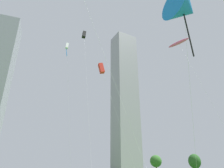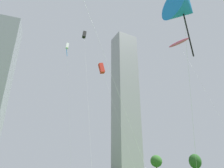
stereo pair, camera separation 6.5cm
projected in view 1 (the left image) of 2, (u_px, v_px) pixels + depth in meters
name	position (u px, v px, depth m)	size (l,w,h in m)	color
kite_flying_0	(84.00, 35.00, 49.13)	(1.36, 11.18, 33.83)	silver
kite_flying_2	(67.00, 47.00, 39.85)	(3.90, 6.27, 25.61)	silver
kite_flying_3	(184.00, 8.00, 15.66)	(4.28, 6.65, 15.30)	silver
kite_flying_4	(178.00, 43.00, 43.97)	(3.28, 12.91, 28.54)	silver
kite_flying_5	(101.00, 68.00, 35.40)	(7.04, 0.89, 19.79)	silver
park_tree_0	(195.00, 161.00, 47.91)	(2.85, 2.85, 6.14)	brown
park_tree_2	(156.00, 161.00, 44.52)	(2.53, 2.53, 5.61)	brown
distant_highrise_0	(125.00, 98.00, 155.30)	(17.25, 14.14, 109.02)	#939399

